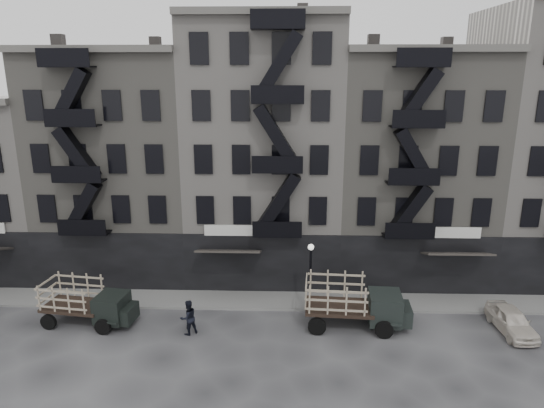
{
  "coord_description": "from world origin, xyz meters",
  "views": [
    {
      "loc": [
        1.56,
        -23.86,
        14.1
      ],
      "look_at": [
        0.69,
        4.0,
        6.29
      ],
      "focal_mm": 32.0,
      "sensor_mm": 36.0,
      "label": 1
    }
  ],
  "objects_px": {
    "car_east": "(512,321)",
    "pedestrian_mid": "(188,317)",
    "stake_truck_east": "(354,300)",
    "stake_truck_west": "(86,299)"
  },
  "relations": [
    {
      "from": "car_east",
      "to": "pedestrian_mid",
      "type": "bearing_deg",
      "value": 179.22
    },
    {
      "from": "car_east",
      "to": "pedestrian_mid",
      "type": "distance_m",
      "value": 17.84
    },
    {
      "from": "stake_truck_east",
      "to": "stake_truck_west",
      "type": "bearing_deg",
      "value": -175.54
    },
    {
      "from": "stake_truck_west",
      "to": "car_east",
      "type": "height_order",
      "value": "stake_truck_west"
    },
    {
      "from": "stake_truck_east",
      "to": "car_east",
      "type": "relative_size",
      "value": 1.52
    },
    {
      "from": "stake_truck_west",
      "to": "pedestrian_mid",
      "type": "bearing_deg",
      "value": -1.28
    },
    {
      "from": "stake_truck_east",
      "to": "pedestrian_mid",
      "type": "xyz_separation_m",
      "value": [
        -9.14,
        -1.08,
        -0.67
      ]
    },
    {
      "from": "stake_truck_east",
      "to": "car_east",
      "type": "bearing_deg",
      "value": 2.16
    },
    {
      "from": "stake_truck_east",
      "to": "pedestrian_mid",
      "type": "relative_size",
      "value": 2.99
    },
    {
      "from": "stake_truck_west",
      "to": "pedestrian_mid",
      "type": "relative_size",
      "value": 2.74
    }
  ]
}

